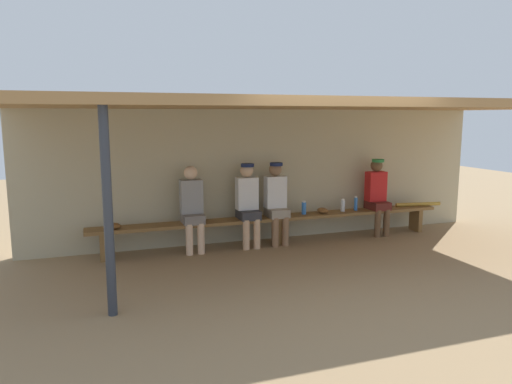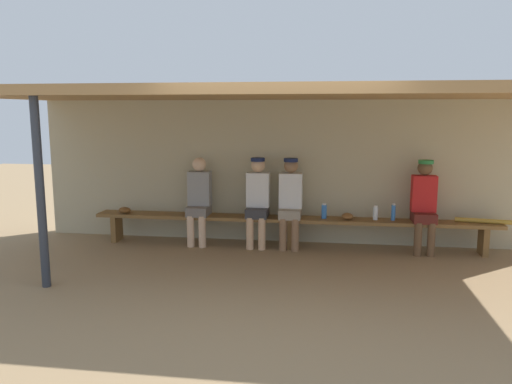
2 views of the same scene
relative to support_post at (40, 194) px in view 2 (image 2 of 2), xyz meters
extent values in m
plane|color=#937754|center=(2.70, 0.55, -1.10)|extent=(24.00, 24.00, 0.00)
cube|color=#B7AD8C|center=(2.70, 2.55, 0.00)|extent=(8.00, 0.20, 2.20)
cube|color=#9E7547|center=(2.70, 1.25, 1.16)|extent=(8.00, 2.80, 0.12)
cylinder|color=#2D333D|center=(0.00, 0.00, 0.00)|extent=(0.10, 0.10, 2.20)
cube|color=brown|center=(2.70, 2.10, -0.67)|extent=(6.00, 0.36, 0.05)
cube|color=brown|center=(-0.05, 2.10, -0.90)|extent=(0.08, 0.29, 0.41)
cube|color=brown|center=(2.70, 2.10, -0.90)|extent=(0.08, 0.29, 0.41)
cube|color=brown|center=(5.45, 2.10, -0.90)|extent=(0.08, 0.29, 0.41)
cube|color=slate|center=(1.30, 2.08, -0.57)|extent=(0.32, 0.40, 0.14)
cylinder|color=beige|center=(1.21, 1.92, -0.86)|extent=(0.11, 0.11, 0.48)
cylinder|color=beige|center=(1.39, 1.92, -0.86)|extent=(0.11, 0.11, 0.48)
cube|color=gray|center=(1.30, 2.16, -0.24)|extent=(0.34, 0.20, 0.52)
sphere|color=beige|center=(1.30, 2.16, 0.13)|extent=(0.21, 0.21, 0.21)
cube|color=#333338|center=(2.20, 2.08, -0.57)|extent=(0.32, 0.40, 0.14)
cylinder|color=#DBAD84|center=(2.11, 1.92, -0.86)|extent=(0.11, 0.11, 0.48)
cylinder|color=#DBAD84|center=(2.29, 1.92, -0.86)|extent=(0.11, 0.11, 0.48)
cube|color=white|center=(2.20, 2.16, -0.24)|extent=(0.34, 0.20, 0.52)
sphere|color=#DBAD84|center=(2.20, 2.16, 0.13)|extent=(0.21, 0.21, 0.21)
cylinder|color=#19234C|center=(2.20, 2.12, 0.22)|extent=(0.21, 0.21, 0.05)
cube|color=#591E19|center=(4.61, 2.08, -0.57)|extent=(0.32, 0.40, 0.14)
cylinder|color=brown|center=(4.52, 1.92, -0.86)|extent=(0.11, 0.11, 0.48)
cylinder|color=brown|center=(4.70, 1.92, -0.86)|extent=(0.11, 0.11, 0.48)
cube|color=red|center=(4.61, 2.16, -0.24)|extent=(0.34, 0.20, 0.52)
sphere|color=brown|center=(4.61, 2.16, 0.13)|extent=(0.21, 0.21, 0.21)
cylinder|color=#2D8442|center=(4.61, 2.12, 0.22)|extent=(0.21, 0.21, 0.05)
cube|color=gray|center=(2.69, 2.08, -0.57)|extent=(0.32, 0.40, 0.14)
cylinder|color=#8C6647|center=(2.60, 1.92, -0.86)|extent=(0.11, 0.11, 0.48)
cylinder|color=#8C6647|center=(2.78, 1.92, -0.86)|extent=(0.11, 0.11, 0.48)
cube|color=white|center=(2.69, 2.16, -0.24)|extent=(0.34, 0.20, 0.52)
sphere|color=#8C6647|center=(2.69, 2.16, 0.13)|extent=(0.21, 0.21, 0.21)
cylinder|color=#19234C|center=(2.69, 2.12, 0.22)|extent=(0.21, 0.21, 0.05)
cylinder|color=blue|center=(3.19, 2.11, -0.54)|extent=(0.08, 0.08, 0.20)
cylinder|color=white|center=(3.19, 2.11, -0.42)|extent=(0.05, 0.05, 0.02)
cylinder|color=silver|center=(3.94, 2.12, -0.55)|extent=(0.07, 0.07, 0.19)
cylinder|color=white|center=(3.94, 2.12, -0.44)|extent=(0.05, 0.05, 0.02)
cylinder|color=blue|center=(4.19, 2.12, -0.53)|extent=(0.06, 0.06, 0.22)
cylinder|color=white|center=(4.19, 2.12, -0.40)|extent=(0.04, 0.04, 0.02)
ellipsoid|color=brown|center=(0.11, 2.06, -0.60)|extent=(0.29, 0.28, 0.09)
ellipsoid|color=brown|center=(3.54, 2.10, -0.60)|extent=(0.17, 0.24, 0.09)
cylinder|color=#B28C33|center=(5.49, 2.10, -0.61)|extent=(0.87, 0.19, 0.07)
camera|label=1|loc=(-0.13, -5.02, 0.99)|focal=33.36mm
camera|label=2|loc=(3.23, -5.17, 0.93)|focal=34.93mm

